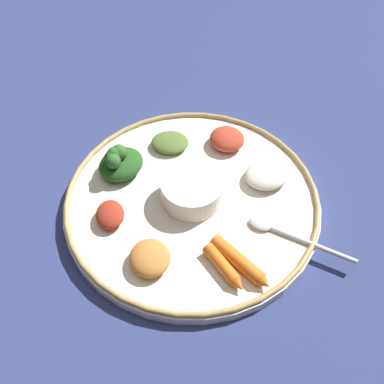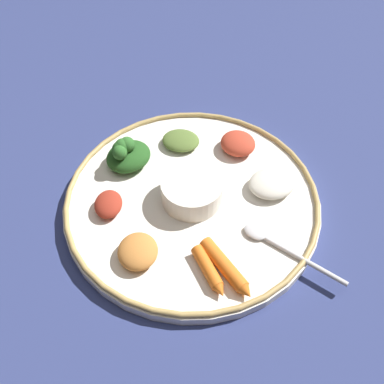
{
  "view_description": "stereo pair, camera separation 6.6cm",
  "coord_description": "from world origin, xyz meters",
  "px_view_note": "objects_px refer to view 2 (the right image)",
  "views": [
    {
      "loc": [
        0.26,
        0.32,
        0.54
      ],
      "look_at": [
        0.0,
        0.0,
        0.03
      ],
      "focal_mm": 41.46,
      "sensor_mm": 36.0,
      "label": 1
    },
    {
      "loc": [
        0.21,
        0.36,
        0.54
      ],
      "look_at": [
        0.0,
        0.0,
        0.03
      ],
      "focal_mm": 41.46,
      "sensor_mm": 36.0,
      "label": 2
    }
  ],
  "objects_px": {
    "center_bowl": "(192,190)",
    "carrot_near_spoon": "(209,271)",
    "spoon": "(277,244)",
    "greens_pile": "(127,154)",
    "carrot_outer": "(226,268)"
  },
  "relations": [
    {
      "from": "center_bowl",
      "to": "carrot_near_spoon",
      "type": "xyz_separation_m",
      "value": [
        0.04,
        0.12,
        -0.01
      ]
    },
    {
      "from": "spoon",
      "to": "greens_pile",
      "type": "bearing_deg",
      "value": -65.17
    },
    {
      "from": "center_bowl",
      "to": "carrot_outer",
      "type": "bearing_deg",
      "value": 80.2
    },
    {
      "from": "carrot_outer",
      "to": "carrot_near_spoon",
      "type": "bearing_deg",
      "value": -19.51
    },
    {
      "from": "greens_pile",
      "to": "carrot_outer",
      "type": "distance_m",
      "value": 0.25
    },
    {
      "from": "greens_pile",
      "to": "carrot_near_spoon",
      "type": "height_order",
      "value": "greens_pile"
    },
    {
      "from": "carrot_near_spoon",
      "to": "carrot_outer",
      "type": "xyz_separation_m",
      "value": [
        -0.02,
        0.01,
        0.0
      ]
    },
    {
      "from": "spoon",
      "to": "greens_pile",
      "type": "distance_m",
      "value": 0.27
    },
    {
      "from": "center_bowl",
      "to": "carrot_near_spoon",
      "type": "relative_size",
      "value": 1.17
    },
    {
      "from": "spoon",
      "to": "carrot_near_spoon",
      "type": "height_order",
      "value": "carrot_near_spoon"
    },
    {
      "from": "center_bowl",
      "to": "carrot_outer",
      "type": "height_order",
      "value": "center_bowl"
    },
    {
      "from": "center_bowl",
      "to": "carrot_near_spoon",
      "type": "height_order",
      "value": "center_bowl"
    },
    {
      "from": "greens_pile",
      "to": "carrot_near_spoon",
      "type": "distance_m",
      "value": 0.24
    },
    {
      "from": "carrot_near_spoon",
      "to": "spoon",
      "type": "bearing_deg",
      "value": 174.98
    },
    {
      "from": "spoon",
      "to": "greens_pile",
      "type": "xyz_separation_m",
      "value": [
        0.11,
        -0.25,
        0.02
      ]
    }
  ]
}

